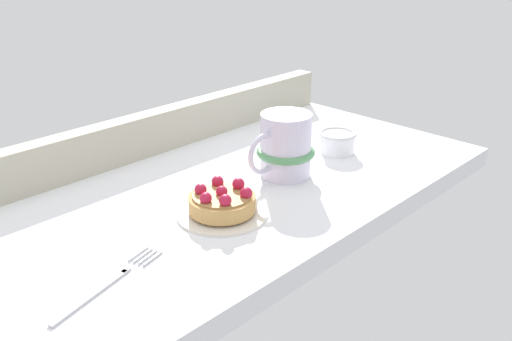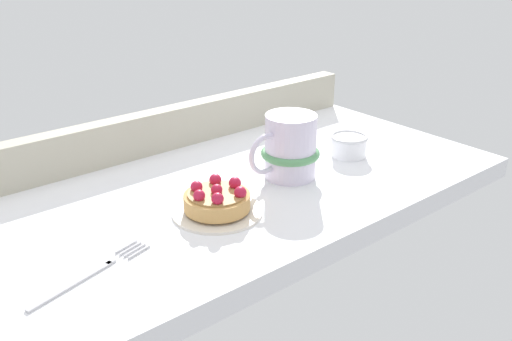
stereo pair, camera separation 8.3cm
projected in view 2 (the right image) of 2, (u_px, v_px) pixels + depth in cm
name	position (u px, v px, depth cm)	size (l,w,h in cm)	color
ground_plane	(225.00, 197.00, 86.70)	(88.24, 43.17, 3.27)	white
window_rail_back	(156.00, 131.00, 98.67)	(86.48, 3.33, 7.17)	#B2AD99
dessert_plate	(217.00, 211.00, 78.28)	(12.50, 12.50, 0.77)	silver
raspberry_tart	(217.00, 199.00, 77.57)	(9.15, 9.15, 3.80)	tan
coffee_mug	(289.00, 148.00, 87.74)	(12.82, 9.20, 10.14)	silver
dessert_fork	(92.00, 272.00, 64.62)	(16.38, 5.86, 0.60)	#B7B7BC
sugar_bowl	(349.00, 145.00, 96.97)	(6.47, 6.47, 3.68)	white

